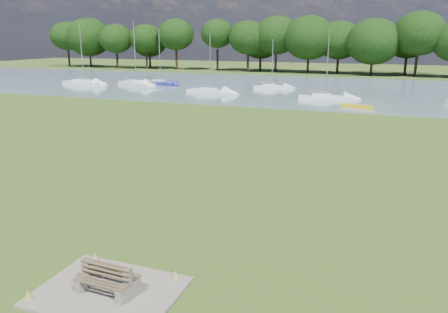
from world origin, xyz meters
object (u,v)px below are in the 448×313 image
(bench_pair, at_px, (108,279))
(kayak, at_px, (357,106))
(sailboat_3, at_px, (271,86))
(sailboat_7, at_px, (325,96))
(sailboat_0, at_px, (210,90))
(sailboat_1, at_px, (136,82))
(sailboat_5, at_px, (160,82))
(sailboat_4, at_px, (84,82))

(bench_pair, xyz_separation_m, kayak, (4.29, 39.44, -0.26))
(sailboat_3, distance_m, sailboat_7, 12.67)
(sailboat_0, distance_m, sailboat_7, 15.54)
(sailboat_3, bearing_deg, kayak, -70.71)
(sailboat_1, xyz_separation_m, sailboat_3, (20.99, 3.39, -0.09))
(kayak, height_order, sailboat_7, sailboat_7)
(sailboat_0, xyz_separation_m, sailboat_5, (-11.57, 7.21, 0.08))
(sailboat_1, bearing_deg, bench_pair, -36.48)
(kayak, bearing_deg, bench_pair, -78.60)
(bench_pair, height_order, sailboat_1, sailboat_1)
(bench_pair, xyz_separation_m, sailboat_3, (-8.99, 53.65, -0.00))
(sailboat_3, distance_m, sailboat_4, 29.92)
(bench_pair, xyz_separation_m, sailboat_4, (-38.42, 48.27, 0.09))
(kayak, relative_size, sailboat_4, 0.36)
(kayak, height_order, sailboat_5, sailboat_5)
(sailboat_7, bearing_deg, sailboat_1, 155.27)
(sailboat_5, height_order, sailboat_7, sailboat_5)
(sailboat_1, height_order, sailboat_3, sailboat_1)
(bench_pair, bearing_deg, sailboat_0, 110.66)
(sailboat_1, relative_size, sailboat_5, 1.12)
(sailboat_4, bearing_deg, sailboat_0, -1.48)
(sailboat_0, bearing_deg, sailboat_3, 60.43)
(sailboat_1, relative_size, sailboat_4, 1.04)
(sailboat_3, relative_size, sailboat_7, 0.84)
(sailboat_0, distance_m, sailboat_5, 13.63)
(sailboat_7, bearing_deg, sailboat_4, 160.41)
(sailboat_1, distance_m, sailboat_5, 3.85)
(bench_pair, bearing_deg, sailboat_4, 130.43)
(sailboat_4, bearing_deg, kayak, -6.30)
(sailboat_1, height_order, sailboat_5, sailboat_1)
(sailboat_4, relative_size, sailboat_5, 1.08)
(kayak, xyz_separation_m, sailboat_1, (-34.28, 10.82, 0.35))
(bench_pair, bearing_deg, sailboat_7, 91.81)
(sailboat_4, bearing_deg, bench_pair, -46.10)
(sailboat_0, bearing_deg, bench_pair, -62.40)
(bench_pair, relative_size, sailboat_5, 0.21)
(sailboat_1, bearing_deg, sailboat_0, 4.59)
(bench_pair, height_order, sailboat_3, sailboat_3)
(sailboat_3, relative_size, sailboat_5, 0.83)
(sailboat_0, distance_m, sailboat_1, 15.29)
(sailboat_1, bearing_deg, sailboat_5, 62.37)
(sailboat_5, bearing_deg, sailboat_4, -147.21)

